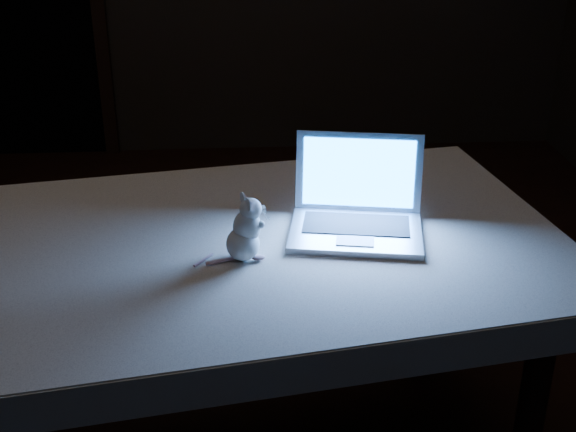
{
  "coord_description": "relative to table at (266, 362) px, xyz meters",
  "views": [
    {
      "loc": [
        0.21,
        -2.22,
        1.77
      ],
      "look_at": [
        0.33,
        -0.39,
        0.89
      ],
      "focal_mm": 48.0,
      "sensor_mm": 36.0,
      "label": 1
    }
  ],
  "objects": [
    {
      "name": "plush_mouse",
      "position": [
        -0.06,
        -0.11,
        0.5
      ],
      "size": [
        0.14,
        0.14,
        0.17
      ],
      "primitive_type": null,
      "rotation": [
        0.0,
        0.0,
        0.13
      ],
      "color": "silver",
      "rests_on": "tablecloth"
    },
    {
      "name": "floor",
      "position": [
        -0.26,
        0.37,
        -0.4
      ],
      "size": [
        5.0,
        5.0,
        0.0
      ],
      "primitive_type": "plane",
      "color": "black",
      "rests_on": "ground"
    },
    {
      "name": "laptop",
      "position": [
        0.25,
        -0.01,
        0.53
      ],
      "size": [
        0.4,
        0.37,
        0.24
      ],
      "primitive_type": null,
      "rotation": [
        0.0,
        0.0,
        -0.17
      ],
      "color": "#BABABF",
      "rests_on": "tablecloth"
    },
    {
      "name": "table",
      "position": [
        0.0,
        0.0,
        0.0
      ],
      "size": [
        1.65,
        1.2,
        0.81
      ],
      "primitive_type": null,
      "rotation": [
        0.0,
        0.0,
        0.16
      ],
      "color": "black",
      "rests_on": "floor"
    },
    {
      "name": "tablecloth",
      "position": [
        0.04,
        -0.04,
        0.36
      ],
      "size": [
        1.62,
        1.08,
        0.1
      ],
      "primitive_type": null,
      "rotation": [
        0.0,
        0.0,
        0.01
      ],
      "color": "beige",
      "rests_on": "table"
    }
  ]
}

